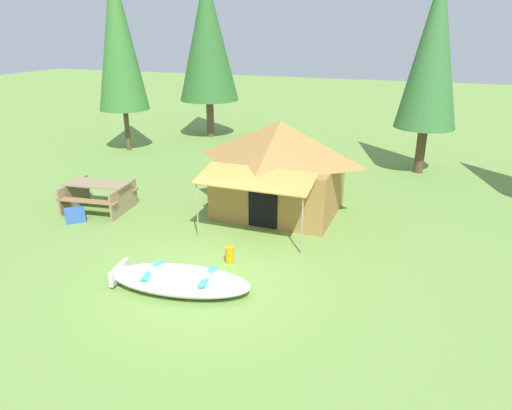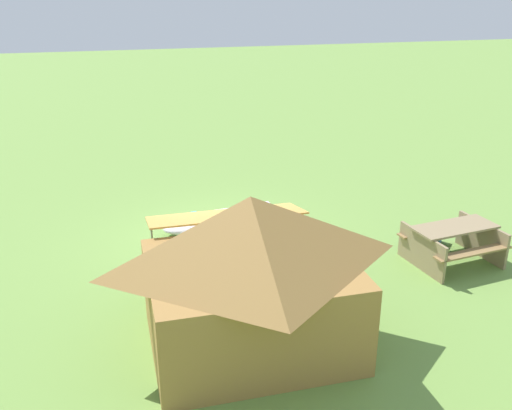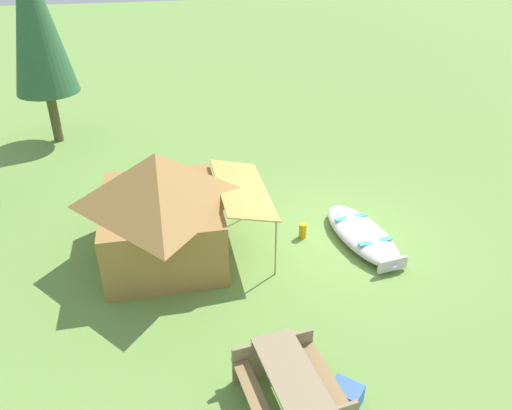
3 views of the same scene
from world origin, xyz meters
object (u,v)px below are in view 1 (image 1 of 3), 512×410
(picnic_table, at_px, (98,193))
(cooler_box, at_px, (75,215))
(pine_tree_far_center, at_px, (433,51))
(pine_tree_back_right, at_px, (118,38))
(canvas_cabin_tent, at_px, (279,166))
(fuel_can, at_px, (230,255))
(pine_tree_side, at_px, (207,38))
(beached_rowboat, at_px, (180,280))

(picnic_table, relative_size, cooler_box, 3.87)
(picnic_table, bearing_deg, pine_tree_far_center, 40.21)
(pine_tree_back_right, bearing_deg, canvas_cabin_tent, -29.04)
(picnic_table, bearing_deg, canvas_cabin_tent, 19.43)
(fuel_can, bearing_deg, pine_tree_back_right, 135.76)
(picnic_table, bearing_deg, pine_tree_back_right, 118.15)
(pine_tree_far_center, bearing_deg, pine_tree_side, 163.73)
(cooler_box, bearing_deg, picnic_table, 84.26)
(picnic_table, relative_size, pine_tree_side, 0.27)
(picnic_table, relative_size, pine_tree_back_right, 0.26)
(canvas_cabin_tent, bearing_deg, beached_rowboat, -96.68)
(pine_tree_back_right, xyz_separation_m, pine_tree_side, (2.05, 3.56, -0.05))
(fuel_can, bearing_deg, canvas_cabin_tent, 88.92)
(beached_rowboat, height_order, cooler_box, beached_rowboat)
(cooler_box, distance_m, pine_tree_far_center, 11.97)
(cooler_box, bearing_deg, pine_tree_side, 96.00)
(fuel_can, relative_size, pine_tree_back_right, 0.05)
(pine_tree_side, bearing_deg, canvas_cabin_tent, -53.54)
(canvas_cabin_tent, height_order, pine_tree_side, pine_tree_side)
(cooler_box, distance_m, pine_tree_side, 11.35)
(beached_rowboat, xyz_separation_m, cooler_box, (-4.24, 2.04, -0.03))
(fuel_can, bearing_deg, picnic_table, 160.86)
(beached_rowboat, bearing_deg, cooler_box, 154.35)
(cooler_box, xyz_separation_m, fuel_can, (4.72, -0.71, 0.01))
(beached_rowboat, relative_size, pine_tree_far_center, 0.44)
(fuel_can, height_order, pine_tree_far_center, pine_tree_far_center)
(picnic_table, height_order, fuel_can, picnic_table)
(canvas_cabin_tent, bearing_deg, picnic_table, -160.57)
(canvas_cabin_tent, relative_size, pine_tree_back_right, 0.53)
(pine_tree_back_right, bearing_deg, beached_rowboat, -50.55)
(canvas_cabin_tent, bearing_deg, cooler_box, -151.96)
(pine_tree_back_right, bearing_deg, cooler_box, -65.61)
(picnic_table, bearing_deg, pine_tree_side, 97.08)
(cooler_box, height_order, fuel_can, fuel_can)
(fuel_can, bearing_deg, pine_tree_side, 117.42)
(picnic_table, bearing_deg, fuel_can, -19.14)
(fuel_can, xyz_separation_m, pine_tree_far_center, (3.52, 8.49, 3.87))
(picnic_table, distance_m, pine_tree_far_center, 11.24)
(cooler_box, relative_size, fuel_can, 1.31)
(cooler_box, height_order, pine_tree_side, pine_tree_side)
(pine_tree_back_right, bearing_deg, fuel_can, -44.24)
(fuel_can, height_order, pine_tree_side, pine_tree_side)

